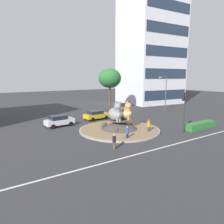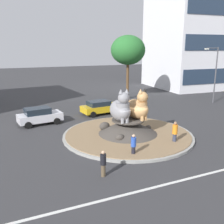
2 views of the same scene
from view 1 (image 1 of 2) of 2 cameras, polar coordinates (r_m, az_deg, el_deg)
ground_plane at (r=26.88m, az=2.13°, el=-5.23°), size 160.00×160.00×0.00m
lane_centreline at (r=21.19m, az=14.48°, el=-9.80°), size 112.00×0.20×0.01m
roundabout_island at (r=26.75m, az=2.11°, el=-4.18°), size 10.76×10.76×1.44m
cat_statue_grey at (r=25.78m, az=1.02°, el=-0.37°), size 1.73×2.72×2.67m
cat_statue_calico at (r=26.69m, az=3.80°, el=-0.10°), size 2.00×2.80×2.59m
traffic_light_mast at (r=26.34m, az=19.95°, el=2.27°), size 0.71×0.60×5.19m
office_tower at (r=57.28m, az=10.99°, el=18.60°), size 15.01×14.30×31.51m
clipped_hedge_strip at (r=30.15m, az=24.11°, el=-3.54°), size 5.42×1.20×0.90m
broadleaf_tree_behind_island at (r=41.90m, az=-0.64°, el=9.64°), size 4.73×4.73×8.81m
streetlight_arm at (r=42.08m, az=15.00°, el=5.78°), size 2.28×0.31×7.18m
pedestrian_black_shirt at (r=19.76m, az=0.62°, el=-8.42°), size 0.34×0.34×1.57m
pedestrian_blue_shirt at (r=22.69m, az=4.40°, el=-5.97°), size 0.35×0.35×1.59m
pedestrian_orange_shirt at (r=25.74m, az=10.49°, el=-3.95°), size 0.39×0.39×1.77m
sedan_on_far_lane at (r=33.41m, az=-4.60°, el=-0.82°), size 4.28×2.44×1.50m
hatchback_near_shophouse at (r=29.75m, az=-14.93°, el=-2.40°), size 4.23×2.36×1.62m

